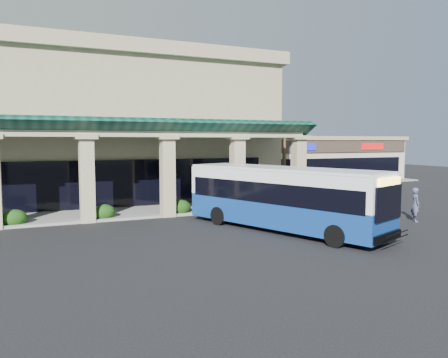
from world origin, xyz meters
name	(u,v)px	position (x,y,z in m)	size (l,w,h in m)	color
ground	(255,228)	(0.00, 0.00, 0.00)	(110.00, 110.00, 0.00)	black
main_building	(61,124)	(-8.00, 16.00, 5.67)	(30.80, 14.80, 11.35)	tan
arcade	(74,168)	(-8.00, 6.80, 2.85)	(30.00, 6.20, 5.70)	#09382B
strip_mall	(294,158)	(18.00, 24.00, 2.45)	(22.50, 12.50, 4.90)	beige
palm_0	(284,155)	(8.50, 11.00, 3.30)	(2.40, 2.40, 6.60)	#144D19
palm_1	(276,158)	(9.50, 14.00, 2.90)	(2.40, 2.40, 5.80)	#144D19
broadleaf_tree	(231,162)	(7.50, 19.00, 2.41)	(2.60, 2.60, 4.81)	#183F0E
transit_bus	(282,199)	(0.94, -1.00, 1.56)	(2.60, 11.16, 3.12)	navy
pedestrian	(416,205)	(8.91, -1.88, 0.93)	(0.68, 0.45, 1.87)	#474B6B
car_silver	(288,181)	(11.26, 14.66, 0.79)	(1.87, 4.64, 1.58)	#A8A7AE
car_white	(316,181)	(13.19, 13.18, 0.81)	(1.71, 4.90, 1.61)	#9B280E
car_red	(348,180)	(17.38, 13.81, 0.65)	(1.81, 4.46, 1.29)	white
car_gray	(366,178)	(20.15, 14.43, 0.74)	(2.47, 5.36, 1.49)	maroon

